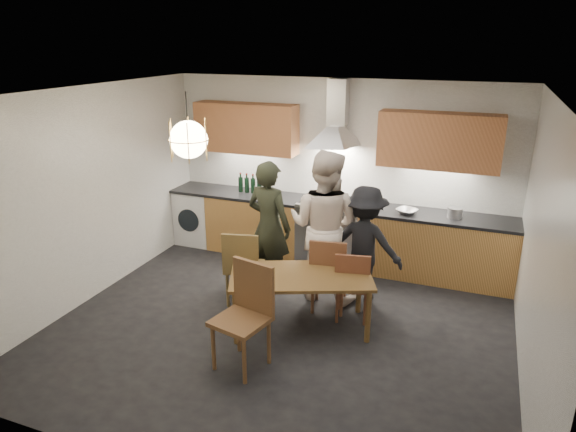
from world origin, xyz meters
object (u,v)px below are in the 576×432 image
(person_left, at_px, (269,226))
(person_mid, at_px, (324,226))
(stock_pot, at_px, (455,213))
(wine_bottles, at_px, (253,184))
(chair_front, at_px, (247,308))
(chair_back_left, at_px, (243,263))
(dining_table, at_px, (301,281))
(mixing_bowl, at_px, (407,211))
(person_right, at_px, (365,244))

(person_left, relative_size, person_mid, 0.90)
(stock_pot, relative_size, wine_bottles, 0.39)
(chair_front, xyz_separation_m, stock_pot, (1.74, 2.64, 0.36))
(chair_back_left, height_order, person_mid, person_mid)
(person_left, distance_m, person_mid, 0.72)
(chair_back_left, distance_m, stock_pot, 2.82)
(dining_table, distance_m, person_mid, 0.89)
(chair_front, relative_size, mixing_bowl, 3.99)
(chair_front, xyz_separation_m, wine_bottles, (-1.18, 2.73, 0.44))
(person_left, relative_size, mixing_bowl, 6.39)
(person_left, height_order, person_right, person_left)
(person_mid, bearing_deg, person_right, -160.25)
(person_mid, bearing_deg, stock_pot, -139.88)
(person_right, distance_m, mixing_bowl, 0.94)
(person_left, bearing_deg, dining_table, 144.45)
(wine_bottles, bearing_deg, chair_back_left, -69.60)
(mixing_bowl, bearing_deg, person_right, -113.64)
(chair_back_left, height_order, person_right, person_right)
(chair_back_left, bearing_deg, dining_table, 150.82)
(chair_front, height_order, person_left, person_left)
(dining_table, xyz_separation_m, wine_bottles, (-1.45, 1.91, 0.47))
(stock_pot, xyz_separation_m, wine_bottles, (-2.92, 0.09, 0.08))
(person_left, height_order, wine_bottles, person_left)
(person_right, relative_size, stock_pot, 7.69)
(person_mid, xyz_separation_m, person_right, (0.49, 0.13, -0.21))
(stock_pot, bearing_deg, wine_bottles, 178.33)
(person_mid, bearing_deg, dining_table, 94.89)
(chair_front, distance_m, stock_pot, 3.18)
(person_left, xyz_separation_m, person_mid, (0.72, 0.02, 0.09))
(person_mid, xyz_separation_m, stock_pot, (1.46, 1.02, 0.02))
(chair_back_left, bearing_deg, person_right, -165.34)
(chair_front, bearing_deg, dining_table, 84.69)
(person_mid, bearing_deg, mixing_bowl, -126.32)
(chair_back_left, bearing_deg, stock_pot, -158.43)
(chair_front, relative_size, person_left, 0.62)
(dining_table, height_order, stock_pot, stock_pot)
(mixing_bowl, bearing_deg, person_mid, -131.49)
(person_left, xyz_separation_m, person_right, (1.20, 0.15, -0.12))
(person_left, bearing_deg, stock_pot, -142.17)
(chair_back_left, xyz_separation_m, mixing_bowl, (1.69, 1.54, 0.38))
(person_right, relative_size, wine_bottles, 3.03)
(dining_table, distance_m, mixing_bowl, 2.00)
(dining_table, xyz_separation_m, chair_front, (-0.27, -0.82, 0.03))
(mixing_bowl, bearing_deg, chair_back_left, -137.72)
(mixing_bowl, distance_m, stock_pot, 0.61)
(dining_table, height_order, person_right, person_right)
(chair_front, xyz_separation_m, person_left, (-0.44, 1.60, 0.24))
(person_mid, height_order, stock_pot, person_mid)
(mixing_bowl, relative_size, stock_pot, 1.40)
(dining_table, bearing_deg, mixing_bowl, 41.89)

